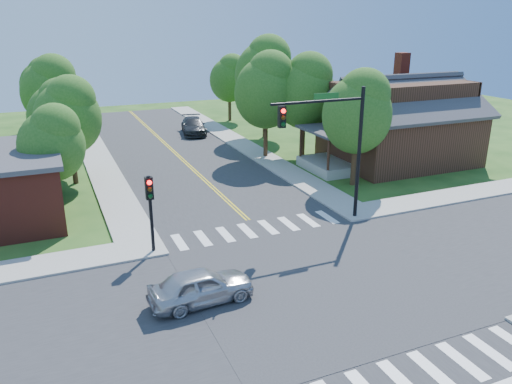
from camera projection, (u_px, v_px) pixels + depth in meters
name	position (u px, v px, depth m)	size (l,w,h in m)	color
ground	(317.00, 284.00, 20.73)	(100.00, 100.00, 0.00)	#214A17
road_ns	(317.00, 284.00, 20.73)	(10.00, 90.00, 0.04)	#2D2D30
road_ew	(317.00, 284.00, 20.72)	(90.00, 10.00, 0.04)	#2D2D30
intersection_patch	(317.00, 284.00, 20.73)	(10.20, 10.20, 0.06)	#2D2D30
sidewalk_ne	(390.00, 155.00, 40.33)	(40.00, 40.00, 0.14)	#9E9B93
crosswalk_north	(258.00, 229.00, 26.10)	(8.85, 2.00, 0.01)	white
crosswalk_south	(417.00, 376.00, 15.33)	(8.85, 2.00, 0.01)	white
centerline	(317.00, 283.00, 20.72)	(0.30, 90.00, 0.01)	yellow
signal_mast_ne	(333.00, 135.00, 25.46)	(5.30, 0.42, 7.20)	black
signal_pole_nw	(150.00, 200.00, 22.63)	(0.34, 0.42, 3.80)	black
house_ne	(399.00, 119.00, 37.63)	(13.05, 8.80, 7.11)	black
tree_e_a	(359.00, 110.00, 31.60)	(4.50, 4.27, 7.65)	#382314
tree_e_b	(306.00, 89.00, 38.15)	(4.83, 4.59, 8.22)	#382314
tree_e_c	(266.00, 71.00, 44.78)	(5.46, 5.19, 9.28)	#382314
tree_e_d	(230.00, 77.00, 52.91)	(4.18, 3.97, 7.11)	#382314
tree_w_a	(53.00, 141.00, 27.62)	(3.63, 3.44, 6.16)	#382314
tree_w_b	(59.00, 113.00, 33.54)	(4.02, 3.82, 6.84)	#382314
tree_w_c	(52.00, 89.00, 39.75)	(4.68, 4.44, 7.95)	#382314
tree_w_d	(44.00, 83.00, 47.86)	(4.20, 3.99, 7.15)	#382314
tree_house	(267.00, 88.00, 38.06)	(4.90, 4.66, 8.33)	#382314
tree_bldg	(69.00, 114.00, 31.99)	(4.23, 4.02, 7.19)	#382314
car_silver	(201.00, 287.00, 19.14)	(4.17, 1.89, 1.39)	#B5B7BD
car_dgrey	(194.00, 126.00, 47.72)	(3.09, 5.53, 1.52)	#2A2C2F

